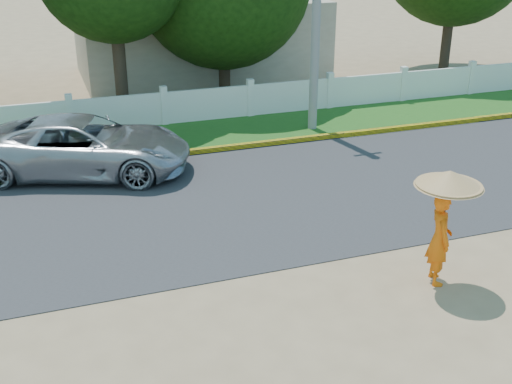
% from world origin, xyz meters
% --- Properties ---
extents(ground, '(120.00, 120.00, 0.00)m').
position_xyz_m(ground, '(0.00, 0.00, 0.00)').
color(ground, '#9E8460').
rests_on(ground, ground).
extents(road, '(60.00, 7.00, 0.02)m').
position_xyz_m(road, '(0.00, 4.50, 0.01)').
color(road, '#38383A').
rests_on(road, ground).
extents(grass_verge, '(60.00, 3.50, 0.03)m').
position_xyz_m(grass_verge, '(0.00, 9.75, 0.01)').
color(grass_verge, '#2D601E').
rests_on(grass_verge, ground).
extents(curb, '(40.00, 0.18, 0.16)m').
position_xyz_m(curb, '(0.00, 8.05, 0.08)').
color(curb, yellow).
rests_on(curb, ground).
extents(fence, '(40.00, 0.10, 1.10)m').
position_xyz_m(fence, '(0.00, 11.20, 0.55)').
color(fence, silver).
rests_on(fence, ground).
extents(building_near, '(10.00, 6.00, 3.20)m').
position_xyz_m(building_near, '(3.00, 18.00, 1.60)').
color(building_near, '#B7AD99').
rests_on(building_near, ground).
extents(utility_pole, '(0.28, 0.28, 7.54)m').
position_xyz_m(utility_pole, '(4.44, 9.17, 3.77)').
color(utility_pole, gray).
rests_on(utility_pole, ground).
extents(vehicle, '(6.11, 4.30, 1.55)m').
position_xyz_m(vehicle, '(-2.89, 7.56, 0.77)').
color(vehicle, '#A4A6AC').
rests_on(vehicle, ground).
extents(monk_with_parasol, '(1.24, 1.24, 2.25)m').
position_xyz_m(monk_with_parasol, '(2.83, -0.32, 1.47)').
color(monk_with_parasol, orange).
rests_on(monk_with_parasol, ground).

